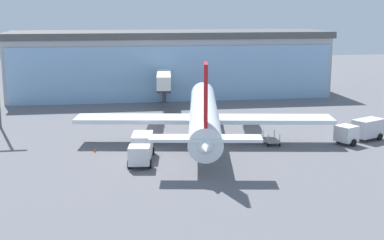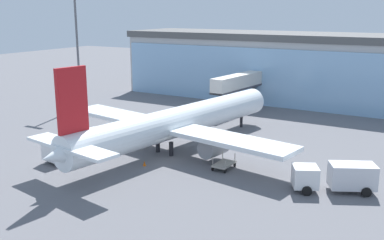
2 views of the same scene
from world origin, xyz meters
name	(u,v)px [view 1 (image 1 of 2)]	position (x,y,z in m)	size (l,w,h in m)	color
ground	(213,148)	(0.00, 0.00, 0.00)	(240.00, 240.00, 0.00)	slate
terminal_building	(170,63)	(0.00, 40.68, 6.07)	(59.89, 16.48, 12.13)	#AEAEAE
jet_bridge	(164,81)	(-2.66, 27.29, 4.61)	(3.83, 13.71, 5.99)	silver
airplane	(204,115)	(-0.39, 3.87, 3.29)	(31.72, 35.98, 11.18)	white
catering_truck	(141,147)	(-8.74, -3.67, 1.47)	(3.40, 7.55, 2.65)	silver
fuel_truck	(361,130)	(18.94, 0.40, 1.47)	(7.52, 5.19, 2.65)	silver
baggage_cart	(271,140)	(7.42, 0.80, 0.50)	(1.66, 2.83, 1.50)	#9E998C
safety_cone_nose	(215,152)	(-0.31, -2.58, 0.28)	(0.36, 0.36, 0.55)	orange
safety_cone_wingtip	(95,150)	(-13.84, 0.70, 0.28)	(0.36, 0.36, 0.55)	orange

